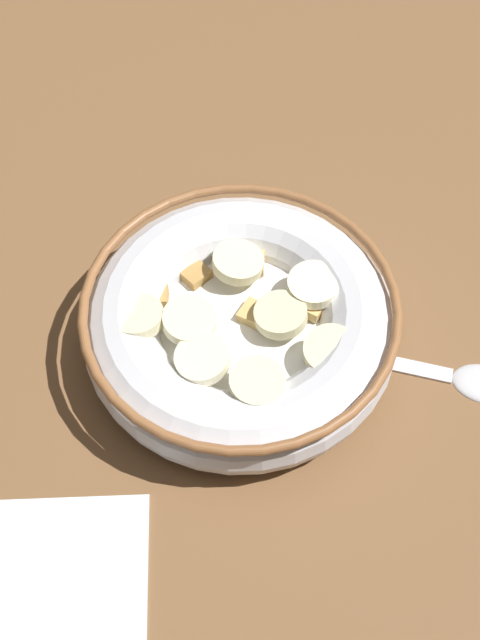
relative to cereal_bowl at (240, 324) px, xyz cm
name	(u,v)px	position (x,y,z in cm)	size (l,w,h in cm)	color
ground_plane	(240,354)	(-0.03, -0.01, -3.55)	(122.94, 122.94, 2.00)	brown
cereal_bowl	(240,324)	(0.00, 0.00, 0.00)	(18.99, 18.99, 4.84)	silver
spoon	(438,371)	(7.76, 9.51, -2.23)	(13.23, 13.47, 0.80)	silver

